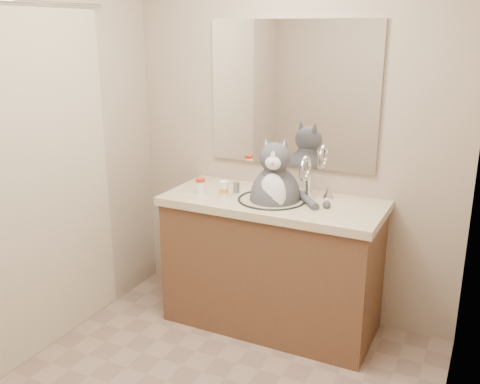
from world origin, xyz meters
name	(u,v)px	position (x,y,z in m)	size (l,w,h in m)	color
room	(189,183)	(0.00, 0.00, 1.20)	(2.22, 2.52, 2.42)	gray
vanity	(272,260)	(0.00, 0.96, 0.44)	(1.34, 0.59, 1.12)	brown
mirror	(292,95)	(0.00, 1.24, 1.45)	(1.10, 0.02, 0.90)	white
shower_curtain	(33,185)	(-1.05, 0.10, 1.03)	(0.02, 1.30, 1.93)	beige
cat	(275,194)	(0.02, 0.96, 0.89)	(0.50, 0.40, 0.61)	#4C4B51
pill_bottle_redcap	(200,186)	(-0.45, 0.87, 0.90)	(0.07, 0.07, 0.10)	white
pill_bottle_orange	(224,189)	(-0.29, 0.88, 0.90)	(0.08, 0.08, 0.10)	white
grey_canister	(236,188)	(-0.26, 0.99, 0.88)	(0.04, 0.04, 0.07)	gray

